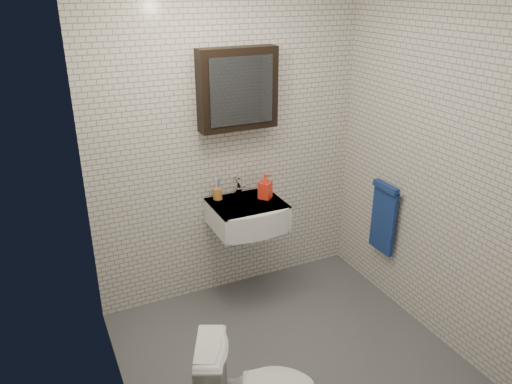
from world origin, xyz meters
The scene contains 8 objects.
ground centered at (0.00, 0.00, 0.01)m, with size 2.20×2.00×0.01m, color #53565B.
room_shell centered at (0.00, 0.00, 1.47)m, with size 2.22×2.02×2.51m.
washbasin centered at (0.05, 0.73, 0.76)m, with size 0.55×0.50×0.20m.
faucet centered at (0.05, 0.93, 0.92)m, with size 0.06×0.20×0.15m.
mirror_cabinet centered at (0.05, 0.93, 1.70)m, with size 0.60×0.15×0.60m.
towel_rail centered at (1.04, 0.35, 0.72)m, with size 0.09×0.30×0.58m.
toothbrush_cup centered at (-0.13, 0.94, 0.90)m, with size 0.08×0.08×0.20m.
soap_bottle centered at (0.22, 0.79, 0.95)m, with size 0.09×0.09×0.20m, color orange.
Camera 1 is at (-1.38, -2.44, 2.44)m, focal length 35.00 mm.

